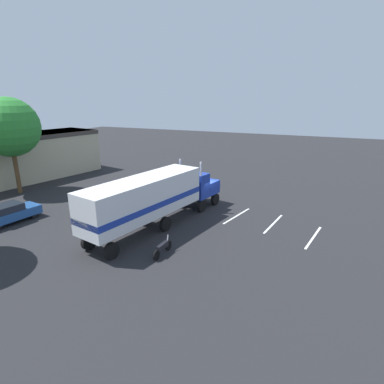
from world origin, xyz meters
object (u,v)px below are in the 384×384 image
(semi_truck, at_px, (155,196))
(parked_car, at_px, (10,213))
(tree_left, at_px, (9,127))
(person_bystander, at_px, (159,199))
(motorcycle, at_px, (163,248))

(semi_truck, distance_m, parked_car, 11.98)
(tree_left, bearing_deg, semi_truck, -96.91)
(semi_truck, height_order, person_bystander, semi_truck)
(motorcycle, bearing_deg, tree_left, 73.89)
(tree_left, bearing_deg, parked_car, -132.89)
(parked_car, relative_size, motorcycle, 2.19)
(motorcycle, height_order, tree_left, tree_left)
(parked_car, bearing_deg, person_bystander, -50.53)
(parked_car, bearing_deg, tree_left, 47.11)
(semi_truck, xyz_separation_m, tree_left, (2.14, 17.69, 4.30))
(semi_truck, distance_m, person_bystander, 4.55)
(motorcycle, distance_m, tree_left, 22.11)
(motorcycle, relative_size, tree_left, 0.22)
(motorcycle, xyz_separation_m, tree_left, (5.88, 20.35, 6.34))
(person_bystander, height_order, tree_left, tree_left)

